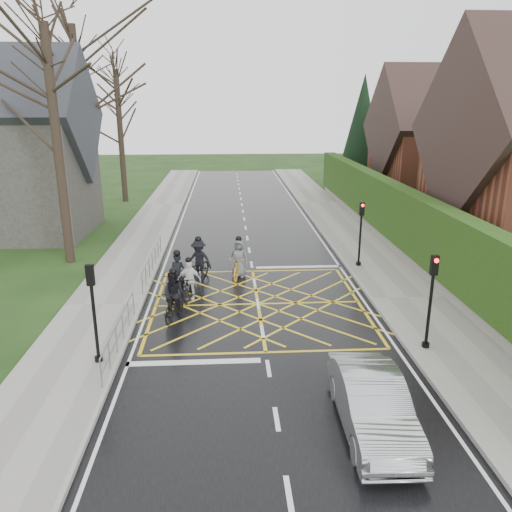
{
  "coord_description": "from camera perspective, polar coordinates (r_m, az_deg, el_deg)",
  "views": [
    {
      "loc": [
        -1.15,
        -18.21,
        7.62
      ],
      "look_at": [
        0.06,
        2.23,
        1.3
      ],
      "focal_mm": 35.0,
      "sensor_mm": 36.0,
      "label": 1
    }
  ],
  "objects": [
    {
      "name": "church",
      "position": [
        32.76,
        -26.06,
        10.74
      ],
      "size": [
        8.8,
        7.8,
        11.0
      ],
      "color": "#2D2B28",
      "rests_on": "ground"
    },
    {
      "name": "cyclist_front",
      "position": [
        20.18,
        -7.63,
        -3.2
      ],
      "size": [
        1.01,
        1.83,
        1.78
      ],
      "rotation": [
        0.0,
        0.0,
        -0.16
      ],
      "color": "black",
      "rests_on": "ground"
    },
    {
      "name": "road",
      "position": [
        19.77,
        0.22,
        -5.5
      ],
      "size": [
        9.0,
        80.0,
        0.01
      ],
      "primitive_type": "cube",
      "color": "black",
      "rests_on": "ground"
    },
    {
      "name": "tree_far",
      "position": [
        41.03,
        -15.44,
        15.97
      ],
      "size": [
        8.4,
        8.4,
        10.4
      ],
      "color": "black",
      "rests_on": "ground"
    },
    {
      "name": "tree_mid",
      "position": [
        33.42,
        -19.73,
        17.95
      ],
      "size": [
        10.08,
        10.08,
        12.48
      ],
      "color": "black",
      "rests_on": "ground"
    },
    {
      "name": "house_far",
      "position": [
        39.68,
        20.69,
        11.37
      ],
      "size": [
        9.8,
        8.8,
        10.3
      ],
      "color": "brown",
      "rests_on": "ground"
    },
    {
      "name": "stone_wall",
      "position": [
        26.8,
        16.16,
        0.72
      ],
      "size": [
        0.5,
        38.0,
        0.7
      ],
      "primitive_type": "cube",
      "color": "slate",
      "rests_on": "ground"
    },
    {
      "name": "tree_near",
      "position": [
        25.45,
        -22.31,
        16.6
      ],
      "size": [
        9.24,
        9.24,
        11.44
      ],
      "color": "black",
      "rests_on": "ground"
    },
    {
      "name": "hedge",
      "position": [
        26.38,
        16.47,
        4.37
      ],
      "size": [
        0.9,
        38.0,
        2.8
      ],
      "primitive_type": "cube",
      "color": "#19320D",
      "rests_on": "stone_wall"
    },
    {
      "name": "cyclist_back",
      "position": [
        18.53,
        -9.32,
        -4.91
      ],
      "size": [
        1.0,
        2.01,
        1.94
      ],
      "rotation": [
        0.0,
        0.0,
        -0.25
      ],
      "color": "black",
      "rests_on": "ground"
    },
    {
      "name": "traffic_light_se",
      "position": [
        16.46,
        19.29,
        -5.1
      ],
      "size": [
        0.24,
        0.31,
        3.21
      ],
      "rotation": [
        0.0,
        0.0,
        3.14
      ],
      "color": "black",
      "rests_on": "ground"
    },
    {
      "name": "conifer",
      "position": [
        45.86,
        12.01,
        13.51
      ],
      "size": [
        4.6,
        4.6,
        10.0
      ],
      "color": "black",
      "rests_on": "ground"
    },
    {
      "name": "traffic_light_sw",
      "position": [
        15.47,
        -18.0,
        -6.41
      ],
      "size": [
        0.24,
        0.31,
        3.21
      ],
      "color": "black",
      "rests_on": "ground"
    },
    {
      "name": "cyclist_rear",
      "position": [
        20.49,
        -8.92,
        -2.96
      ],
      "size": [
        1.38,
        2.18,
        2.0
      ],
      "rotation": [
        0.0,
        0.0,
        -0.35
      ],
      "color": "black",
      "rests_on": "ground"
    },
    {
      "name": "sidewalk_left",
      "position": [
        20.3,
        -17.01,
        -5.46
      ],
      "size": [
        3.0,
        80.0,
        0.15
      ],
      "primitive_type": "cube",
      "color": "gray",
      "rests_on": "ground"
    },
    {
      "name": "cyclist_lead",
      "position": [
        22.58,
        -1.97,
        -0.81
      ],
      "size": [
        1.1,
        2.07,
        1.91
      ],
      "rotation": [
        0.0,
        0.0,
        -0.22
      ],
      "color": "orange",
      "rests_on": "ground"
    },
    {
      "name": "traffic_light_ne",
      "position": [
        24.01,
        11.83,
        2.41
      ],
      "size": [
        0.24,
        0.31,
        3.21
      ],
      "rotation": [
        0.0,
        0.0,
        3.14
      ],
      "color": "black",
      "rests_on": "ground"
    },
    {
      "name": "railing_south",
      "position": [
        16.6,
        -15.37,
        -7.85
      ],
      "size": [
        0.05,
        5.04,
        1.03
      ],
      "color": "slate",
      "rests_on": "ground"
    },
    {
      "name": "cyclist_mid",
      "position": [
        22.25,
        -6.54,
        -0.97
      ],
      "size": [
        1.44,
        2.21,
        2.03
      ],
      "rotation": [
        0.0,
        0.0,
        -0.37
      ],
      "color": "black",
      "rests_on": "ground"
    },
    {
      "name": "railing_north",
      "position": [
        23.5,
        -11.79,
        -0.12
      ],
      "size": [
        0.05,
        6.04,
        1.03
      ],
      "color": "slate",
      "rests_on": "ground"
    },
    {
      "name": "sidewalk_right",
      "position": [
        20.97,
        16.87,
        -4.72
      ],
      "size": [
        3.0,
        80.0,
        0.15
      ],
      "primitive_type": "cube",
      "color": "gray",
      "rests_on": "ground"
    },
    {
      "name": "ground",
      "position": [
        19.78,
        0.22,
        -5.51
      ],
      "size": [
        120.0,
        120.0,
        0.0
      ],
      "primitive_type": "plane",
      "color": "black",
      "rests_on": "ground"
    },
    {
      "name": "car",
      "position": [
        12.79,
        13.18,
        -16.15
      ],
      "size": [
        1.56,
        4.25,
        1.39
      ],
      "primitive_type": "imported",
      "rotation": [
        0.0,
        0.0,
        -0.02
      ],
      "color": "#A4A6AB",
      "rests_on": "ground"
    }
  ]
}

